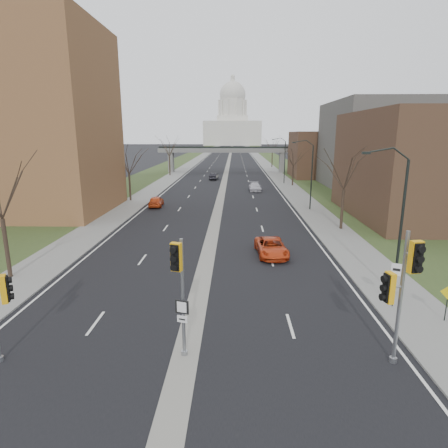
{
  "coord_description": "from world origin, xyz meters",
  "views": [
    {
      "loc": [
        2.11,
        -15.32,
        9.5
      ],
      "look_at": [
        1.44,
        8.7,
        3.7
      ],
      "focal_mm": 30.0,
      "sensor_mm": 36.0,
      "label": 1
    }
  ],
  "objects_px": {
    "car_right_near": "(271,247)",
    "car_right_mid": "(255,187)",
    "signal_pole_median": "(179,278)",
    "speed_limit_sign": "(395,277)",
    "car_left_far": "(214,176)",
    "warning_sign": "(448,298)",
    "signal_pole_right": "(401,281)",
    "car_left_near": "(156,201)"
  },
  "relations": [
    {
      "from": "warning_sign",
      "to": "car_left_near",
      "type": "distance_m",
      "value": 37.86
    },
    {
      "from": "car_left_near",
      "to": "car_right_mid",
      "type": "distance_m",
      "value": 20.17
    },
    {
      "from": "car_left_far",
      "to": "car_right_mid",
      "type": "height_order",
      "value": "car_left_far"
    },
    {
      "from": "car_right_near",
      "to": "car_right_mid",
      "type": "distance_m",
      "value": 34.91
    },
    {
      "from": "car_right_near",
      "to": "car_right_mid",
      "type": "bearing_deg",
      "value": 84.87
    },
    {
      "from": "signal_pole_median",
      "to": "car_right_mid",
      "type": "bearing_deg",
      "value": 99.91
    },
    {
      "from": "speed_limit_sign",
      "to": "warning_sign",
      "type": "relative_size",
      "value": 1.3
    },
    {
      "from": "signal_pole_median",
      "to": "signal_pole_right",
      "type": "relative_size",
      "value": 0.92
    },
    {
      "from": "speed_limit_sign",
      "to": "car_left_near",
      "type": "height_order",
      "value": "speed_limit_sign"
    },
    {
      "from": "car_left_near",
      "to": "car_right_near",
      "type": "distance_m",
      "value": 24.44
    },
    {
      "from": "speed_limit_sign",
      "to": "car_right_near",
      "type": "xyz_separation_m",
      "value": [
        -5.89,
        9.25,
        -1.18
      ]
    },
    {
      "from": "car_left_far",
      "to": "signal_pole_right",
      "type": "bearing_deg",
      "value": 104.86
    },
    {
      "from": "speed_limit_sign",
      "to": "car_right_mid",
      "type": "relative_size",
      "value": 0.53
    },
    {
      "from": "signal_pole_right",
      "to": "car_right_near",
      "type": "distance_m",
      "value": 15.43
    },
    {
      "from": "car_right_mid",
      "to": "car_left_far",
      "type": "bearing_deg",
      "value": 114.42
    },
    {
      "from": "car_left_far",
      "to": "car_right_near",
      "type": "xyz_separation_m",
      "value": [
        7.38,
        -51.02,
        -0.02
      ]
    },
    {
      "from": "signal_pole_right",
      "to": "car_right_mid",
      "type": "xyz_separation_m",
      "value": [
        -3.17,
        49.56,
        -3.11
      ]
    },
    {
      "from": "speed_limit_sign",
      "to": "car_left_far",
      "type": "relative_size",
      "value": 0.6
    },
    {
      "from": "warning_sign",
      "to": "signal_pole_right",
      "type": "bearing_deg",
      "value": -114.16
    },
    {
      "from": "warning_sign",
      "to": "car_left_far",
      "type": "height_order",
      "value": "warning_sign"
    },
    {
      "from": "signal_pole_median",
      "to": "speed_limit_sign",
      "type": "xyz_separation_m",
      "value": [
        11.12,
        5.16,
        -1.86
      ]
    },
    {
      "from": "signal_pole_right",
      "to": "car_left_far",
      "type": "distance_m",
      "value": 66.68
    },
    {
      "from": "signal_pole_median",
      "to": "signal_pole_right",
      "type": "xyz_separation_m",
      "value": [
        8.91,
        -0.25,
        0.09
      ]
    },
    {
      "from": "speed_limit_sign",
      "to": "car_right_mid",
      "type": "xyz_separation_m",
      "value": [
        -5.38,
        44.15,
        -1.16
      ]
    },
    {
      "from": "car_right_near",
      "to": "car_right_mid",
      "type": "height_order",
      "value": "car_right_mid"
    },
    {
      "from": "signal_pole_median",
      "to": "car_left_near",
      "type": "xyz_separation_m",
      "value": [
        -8.25,
        34.78,
        -2.99
      ]
    },
    {
      "from": "signal_pole_median",
      "to": "warning_sign",
      "type": "relative_size",
      "value": 2.74
    },
    {
      "from": "warning_sign",
      "to": "car_left_far",
      "type": "bearing_deg",
      "value": 127.67
    },
    {
      "from": "speed_limit_sign",
      "to": "car_right_near",
      "type": "distance_m",
      "value": 11.03
    },
    {
      "from": "car_left_far",
      "to": "car_right_near",
      "type": "bearing_deg",
      "value": 103.54
    },
    {
      "from": "car_right_near",
      "to": "signal_pole_median",
      "type": "bearing_deg",
      "value": -114.28
    },
    {
      "from": "warning_sign",
      "to": "car_right_mid",
      "type": "xyz_separation_m",
      "value": [
        -7.4,
        45.75,
        -0.69
      ]
    },
    {
      "from": "signal_pole_median",
      "to": "car_left_near",
      "type": "relative_size",
      "value": 1.25
    },
    {
      "from": "car_left_far",
      "to": "car_right_mid",
      "type": "bearing_deg",
      "value": 121.37
    },
    {
      "from": "car_right_near",
      "to": "car_right_mid",
      "type": "relative_size",
      "value": 1.02
    },
    {
      "from": "signal_pole_median",
      "to": "signal_pole_right",
      "type": "bearing_deg",
      "value": 14.93
    },
    {
      "from": "signal_pole_right",
      "to": "car_right_mid",
      "type": "height_order",
      "value": "signal_pole_right"
    },
    {
      "from": "speed_limit_sign",
      "to": "car_right_near",
      "type": "relative_size",
      "value": 0.52
    },
    {
      "from": "speed_limit_sign",
      "to": "warning_sign",
      "type": "xyz_separation_m",
      "value": [
        2.01,
        -1.6,
        -0.47
      ]
    },
    {
      "from": "speed_limit_sign",
      "to": "car_left_near",
      "type": "distance_m",
      "value": 35.42
    },
    {
      "from": "warning_sign",
      "to": "car_right_near",
      "type": "xyz_separation_m",
      "value": [
        -7.9,
        10.85,
        -0.71
      ]
    },
    {
      "from": "car_left_near",
      "to": "car_left_far",
      "type": "xyz_separation_m",
      "value": [
        6.11,
        30.65,
        -0.03
      ]
    }
  ]
}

